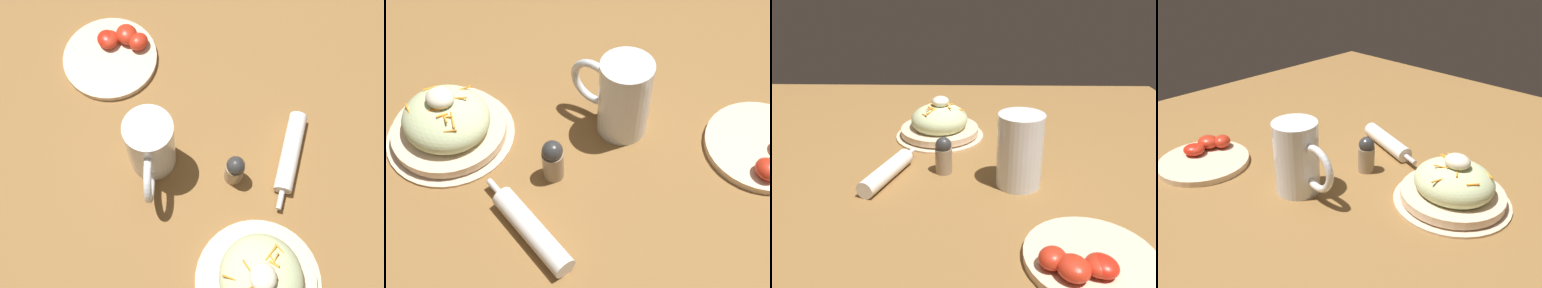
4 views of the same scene
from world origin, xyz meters
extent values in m
plane|color=olive|center=(0.00, 0.00, 0.00)|extent=(1.43, 1.43, 0.00)
cylinder|color=beige|center=(0.22, 0.02, 0.00)|extent=(0.22, 0.22, 0.01)
cylinder|color=beige|center=(0.22, 0.02, 0.02)|extent=(0.20, 0.20, 0.02)
ellipsoid|color=beige|center=(0.22, 0.02, 0.05)|extent=(0.15, 0.14, 0.07)
cylinder|color=orange|center=(0.18, 0.04, 0.08)|extent=(0.03, 0.02, 0.01)
cylinder|color=orange|center=(0.22, 0.04, 0.08)|extent=(0.02, 0.01, 0.01)
cylinder|color=orange|center=(0.22, -0.03, 0.07)|extent=(0.02, 0.03, 0.01)
cylinder|color=orange|center=(0.22, 0.01, 0.08)|extent=(0.01, 0.03, 0.00)
cylinder|color=orange|center=(0.17, 0.06, 0.07)|extent=(0.02, 0.01, 0.00)
cylinder|color=orange|center=(0.20, 0.00, 0.08)|extent=(0.03, 0.02, 0.01)
cylinder|color=orange|center=(0.23, 0.03, 0.08)|extent=(0.02, 0.01, 0.00)
cylinder|color=orange|center=(0.19, 0.04, 0.08)|extent=(0.02, 0.01, 0.01)
cylinder|color=orange|center=(0.23, 0.00, 0.08)|extent=(0.01, 0.02, 0.01)
cylinder|color=orange|center=(0.27, 0.00, 0.07)|extent=(0.02, 0.02, 0.00)
cylinder|color=orange|center=(0.19, 0.04, 0.08)|extent=(0.03, 0.02, 0.01)
cylinder|color=orange|center=(0.27, 0.05, 0.07)|extent=(0.02, 0.02, 0.00)
cylinder|color=orange|center=(0.20, 0.04, 0.08)|extent=(0.01, 0.02, 0.00)
ellipsoid|color=#EFEACC|center=(0.22, 0.02, 0.09)|extent=(0.05, 0.04, 0.03)
cylinder|color=white|center=(-0.03, -0.15, 0.07)|extent=(0.09, 0.09, 0.15)
cylinder|color=gold|center=(-0.03, -0.15, 0.04)|extent=(0.08, 0.08, 0.08)
cylinder|color=white|center=(-0.03, -0.15, 0.09)|extent=(0.08, 0.08, 0.01)
torus|color=white|center=(0.03, -0.15, 0.07)|extent=(0.09, 0.02, 0.09)
cylinder|color=white|center=(-0.02, 0.11, 0.02)|extent=(0.16, 0.09, 0.03)
cylinder|color=silver|center=(0.08, 0.08, 0.02)|extent=(0.04, 0.02, 0.01)
cylinder|color=beige|center=(-0.26, -0.23, 0.01)|extent=(0.19, 0.19, 0.01)
ellipsoid|color=red|center=(-0.28, -0.17, 0.03)|extent=(0.06, 0.06, 0.03)
cylinder|color=gray|center=(0.02, 0.00, 0.03)|extent=(0.04, 0.04, 0.05)
sphere|color=#333333|center=(0.02, 0.00, 0.06)|extent=(0.03, 0.03, 0.03)
camera|label=1|loc=(0.33, -0.10, 0.91)|focal=47.47mm
camera|label=2|loc=(-0.26, 0.39, 0.67)|focal=46.80mm
camera|label=3|loc=(-0.70, -0.06, 0.38)|focal=36.19mm
camera|label=4|loc=(0.55, -0.60, 0.46)|focal=39.93mm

